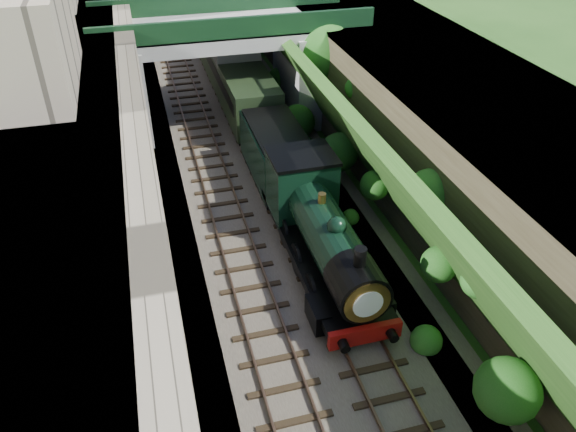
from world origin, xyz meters
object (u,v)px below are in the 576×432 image
Objects in this scene: tree at (326,53)px; tender at (277,157)px; road_bridge at (237,57)px; locomotive at (322,233)px.

tender is at bearing -126.15° from tree.
road_bridge is 16.26m from locomotive.
locomotive reaches higher than tender.
locomotive is at bearing -108.84° from tree.
road_bridge is 2.42× the size of tree.
tree reaches higher than tender.
road_bridge is at bearing 155.19° from tree.
road_bridge is 9.09m from tender.
road_bridge reaches higher than tender.
tender is (-0.00, 7.36, -0.27)m from locomotive.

